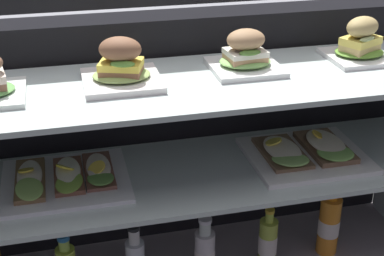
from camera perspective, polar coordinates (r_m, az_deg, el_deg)
The scene contains 13 objects.
case_frame at distance 1.69m, azimuth -1.18°, elevation 1.10°, with size 1.55×0.45×0.93m.
riser_lower_tier at distance 1.71m, azimuth 0.00°, elevation -9.83°, with size 1.49×0.39×0.35m.
shelf_lower_glass at distance 1.61m, azimuth 0.00°, elevation -4.62°, with size 1.50×0.41×0.01m, color silver.
riser_upper_tier at distance 1.55m, azimuth 0.00°, elevation -0.25°, with size 1.49×0.39×0.26m.
shelf_upper_glass at distance 1.49m, azimuth 0.00°, elevation 4.47°, with size 1.50×0.41×0.01m, color silver.
plated_roll_sandwich_far_right at distance 1.47m, azimuth -7.11°, elevation 5.99°, with size 0.20×0.20×0.12m.
plated_roll_sandwich_right_of_center at distance 1.57m, azimuth 5.37°, elevation 7.27°, with size 0.19×0.19×0.11m.
plated_roll_sandwich_near_right_corner at distance 1.71m, azimuth 16.52°, elevation 8.07°, with size 0.18×0.18×0.12m.
open_sandwich_tray_far_left at distance 1.58m, azimuth -12.63°, elevation -4.93°, with size 0.34×0.29×0.06m.
open_sandwich_tray_far_right at distance 1.71m, azimuth 11.44°, elevation -2.38°, with size 0.34×0.29×0.06m.
juice_bottle_front_right_end at distance 1.77m, azimuth 1.29°, elevation -12.33°, with size 0.06×0.06×0.20m.
juice_bottle_back_center at distance 1.82m, azimuth 7.60°, elevation -11.25°, with size 0.06×0.06×0.20m.
juice_bottle_front_second at distance 1.89m, azimuth 13.57°, elevation -9.37°, with size 0.07×0.07×0.24m.
Camera 1 is at (-0.33, -1.35, 1.21)m, focal length 53.20 mm.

